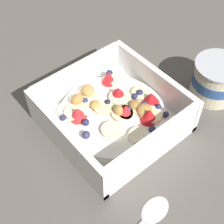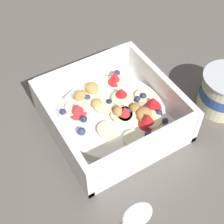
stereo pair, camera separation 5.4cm
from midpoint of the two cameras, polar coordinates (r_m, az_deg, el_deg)
ground_plane at (r=0.56m, az=2.30°, el=-2.47°), size 2.40×2.40×0.00m
fruit_bowl at (r=0.54m, az=3.02°, el=-0.51°), size 0.20×0.20×0.07m
yogurt_cup at (r=0.60m, az=21.21°, el=3.15°), size 0.09×0.09×0.07m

